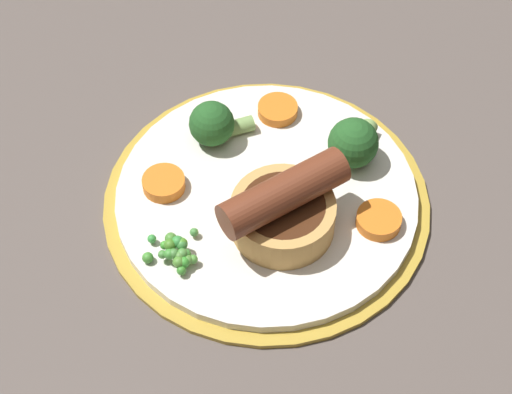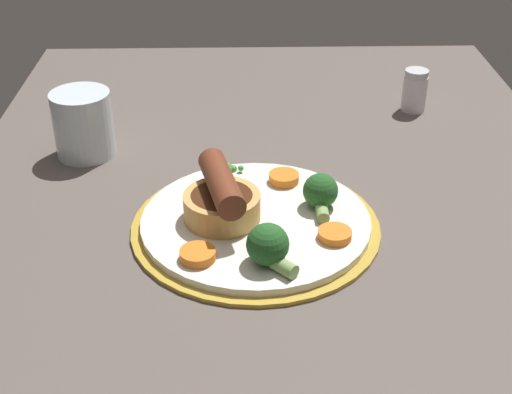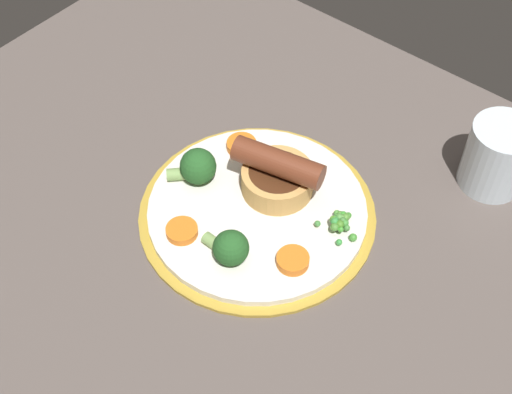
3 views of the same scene
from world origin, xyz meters
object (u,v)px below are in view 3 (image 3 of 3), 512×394
pea_pile (340,222)px  broccoli_floret_near (196,167)px  carrot_slice_0 (293,260)px  dinner_plate (257,212)px  sausage_pudding (278,175)px  broccoli_floret_far (230,247)px  drinking_glass (497,156)px  carrot_slice_1 (182,231)px  carrot_slice_3 (242,145)px

pea_pile → broccoli_floret_near: broccoli_floret_near is taller
carrot_slice_0 → broccoli_floret_near: bearing=171.4°
dinner_plate → sausage_pudding: 5.06cm
dinner_plate → pea_pile: bearing=22.3°
sausage_pudding → pea_pile: bearing=-13.1°
broccoli_floret_far → drinking_glass: bearing=60.9°
carrot_slice_1 → broccoli_floret_far: bearing=8.3°
broccoli_floret_far → carrot_slice_0: 7.13cm
carrot_slice_0 → carrot_slice_1: size_ratio=1.00×
carrot_slice_3 → drinking_glass: drinking_glass is taller
carrot_slice_1 → sausage_pudding: bearing=70.9°
dinner_plate → broccoli_floret_far: (2.23, -7.50, 2.77)cm
pea_pile → broccoli_floret_far: 13.24cm
pea_pile → carrot_slice_0: size_ratio=1.38×
sausage_pudding → pea_pile: sausage_pudding is taller
broccoli_floret_far → carrot_slice_3: (-9.88, 13.68, -1.42)cm
dinner_plate → broccoli_floret_near: size_ratio=4.96×
broccoli_floret_near → drinking_glass: size_ratio=0.64×
dinner_plate → broccoli_floret_near: broccoli_floret_near is taller
pea_pile → carrot_slice_1: 18.10cm
broccoli_floret_near → broccoli_floret_far: (10.73, -6.34, -0.18)cm
drinking_glass → broccoli_floret_near: bearing=-139.1°
sausage_pudding → broccoli_floret_near: 9.83cm
dinner_plate → carrot_slice_0: bearing=-24.4°
pea_pile → dinner_plate: bearing=-157.7°
carrot_slice_1 → carrot_slice_0: bearing=21.2°
dinner_plate → broccoli_floret_far: 8.30cm
carrot_slice_0 → sausage_pudding: bearing=137.4°
sausage_pudding → carrot_slice_1: sausage_pudding is taller
broccoli_floret_near → drinking_glass: 36.09cm
sausage_pudding → drinking_glass: drinking_glass is taller
broccoli_floret_near → carrot_slice_1: broccoli_floret_near is taller
dinner_plate → carrot_slice_3: carrot_slice_3 is taller
pea_pile → broccoli_floret_near: bearing=-164.5°
broccoli_floret_far → carrot_slice_0: size_ratio=1.60×
dinner_plate → drinking_glass: drinking_glass is taller
carrot_slice_0 → carrot_slice_3: (-15.73, 9.84, -0.02)cm
broccoli_floret_far → carrot_slice_3: bearing=125.7°
pea_pile → carrot_slice_1: (-13.37, -12.19, -0.54)cm
dinner_plate → sausage_pudding: (-0.00, 3.78, 3.37)cm
sausage_pudding → carrot_slice_3: (-7.65, 2.40, -2.01)cm
sausage_pudding → carrot_slice_0: sausage_pudding is taller
carrot_slice_0 → carrot_slice_1: (-12.30, -4.78, -0.07)cm
dinner_plate → carrot_slice_3: size_ratio=7.47×
pea_pile → drinking_glass: drinking_glass is taller
pea_pile → drinking_glass: (9.62, 18.72, 2.01)cm
sausage_pudding → pea_pile: 9.28cm
sausage_pudding → carrot_slice_3: bearing=149.5°
dinner_plate → broccoli_floret_near: bearing=-172.3°
pea_pile → sausage_pudding: bearing=179.9°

